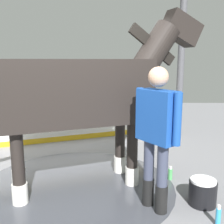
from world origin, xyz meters
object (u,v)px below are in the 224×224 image
Objects in this scene: horse at (83,91)px; wash_bucket at (203,192)px; handler at (157,129)px; bottle_shampoo at (218,216)px; bottle_spray at (170,173)px.

wash_bucket is at bearing -40.37° from horse.
handler is at bearing -55.77° from horse.
bottle_spray is (-1.18, -0.29, -0.02)m from bottle_shampoo.
bottle_spray is at bearing -13.38° from horse.
horse is 1.91× the size of handler.
bottle_shampoo is 1.22m from bottle_spray.
wash_bucket is 1.40× the size of bottle_shampoo.
handler is 1.18m from bottle_shampoo.
bottle_spray is (-0.73, -0.26, -0.07)m from wash_bucket.
bottle_shampoo is at bearing 115.11° from handler.
wash_bucket is at bearing 152.17° from handler.
handler reaches higher than bottle_spray.
horse is 9.58× the size of wash_bucket.
horse is 1.20m from handler.
bottle_spray is at bearing -150.74° from handler.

